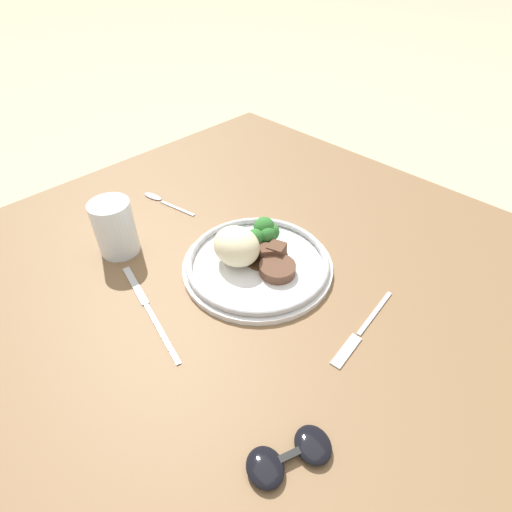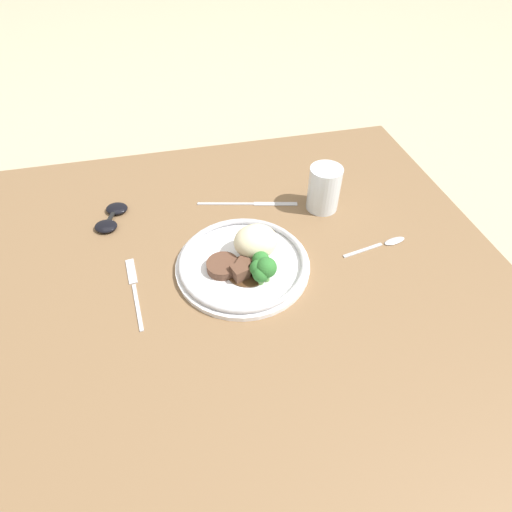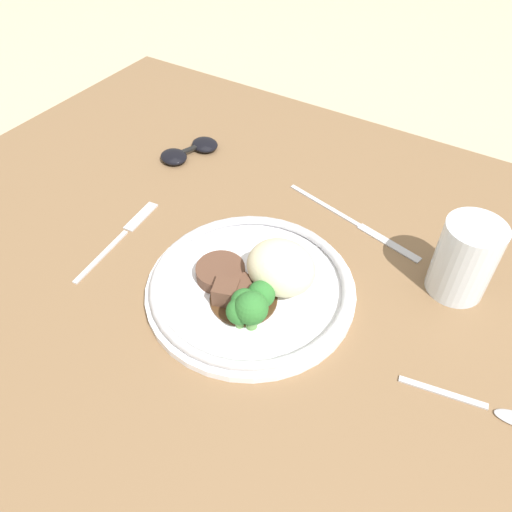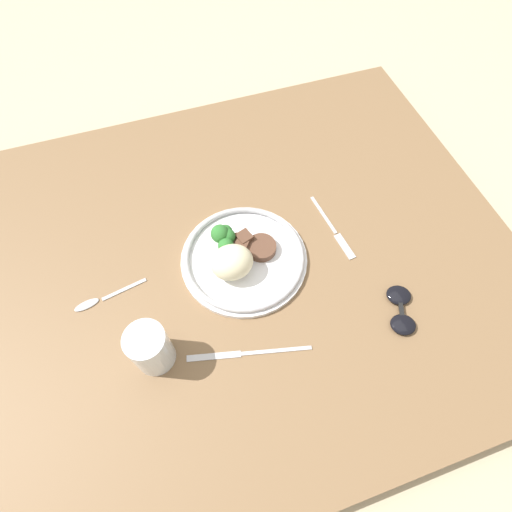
{
  "view_description": "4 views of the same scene",
  "coord_description": "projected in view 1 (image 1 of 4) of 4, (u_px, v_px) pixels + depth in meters",
  "views": [
    {
      "loc": [
        -0.34,
        0.38,
        0.52
      ],
      "look_at": [
        0.03,
        0.01,
        0.07
      ],
      "focal_mm": 28.0,
      "sensor_mm": 36.0,
      "label": 1
    },
    {
      "loc": [
        -0.07,
        -0.52,
        0.62
      ],
      "look_at": [
        0.05,
        -0.0,
        0.08
      ],
      "focal_mm": 28.0,
      "sensor_mm": 36.0,
      "label": 2
    },
    {
      "loc": [
        0.26,
        -0.34,
        0.52
      ],
      "look_at": [
        0.02,
        0.04,
        0.08
      ],
      "focal_mm": 35.0,
      "sensor_mm": 36.0,
      "label": 3
    },
    {
      "loc": [
        0.14,
        0.41,
        0.78
      ],
      "look_at": [
        0.01,
        0.03,
        0.08
      ],
      "focal_mm": 28.0,
      "sensor_mm": 36.0,
      "label": 4
    }
  ],
  "objects": [
    {
      "name": "ground_plane",
      "position": [
        273.0,
        290.0,
        0.73
      ],
      "size": [
        8.0,
        8.0,
        0.0
      ],
      "primitive_type": "plane",
      "color": "tan"
    },
    {
      "name": "dining_table",
      "position": [
        274.0,
        281.0,
        0.71
      ],
      "size": [
        1.11,
        0.97,
        0.04
      ],
      "color": "brown",
      "rests_on": "ground"
    },
    {
      "name": "plate",
      "position": [
        255.0,
        257.0,
        0.7
      ],
      "size": [
        0.26,
        0.26,
        0.08
      ],
      "color": "white",
      "rests_on": "dining_table"
    },
    {
      "name": "juice_glass",
      "position": [
        116.0,
        230.0,
        0.72
      ],
      "size": [
        0.07,
        0.07,
        0.1
      ],
      "color": "#F4AD19",
      "rests_on": "dining_table"
    },
    {
      "name": "fork",
      "position": [
        359.0,
        334.0,
        0.6
      ],
      "size": [
        0.03,
        0.18,
        0.0
      ],
      "rotation": [
        0.0,
        0.0,
        1.68
      ],
      "color": "#B7B7BC",
      "rests_on": "dining_table"
    },
    {
      "name": "knife",
      "position": [
        147.0,
        307.0,
        0.64
      ],
      "size": [
        0.23,
        0.06,
        0.0
      ],
      "rotation": [
        0.0,
        0.0,
        -0.23
      ],
      "color": "#B7B7BC",
      "rests_on": "dining_table"
    },
    {
      "name": "spoon",
      "position": [
        159.0,
        199.0,
        0.87
      ],
      "size": [
        0.15,
        0.04,
        0.01
      ],
      "rotation": [
        0.0,
        0.0,
        0.18
      ],
      "color": "#B7B7BC",
      "rests_on": "dining_table"
    },
    {
      "name": "sunglasses",
      "position": [
        290.0,
        456.0,
        0.46
      ],
      "size": [
        0.08,
        0.12,
        0.01
      ],
      "rotation": [
        0.0,
        0.0,
        -0.37
      ],
      "color": "black",
      "rests_on": "dining_table"
    }
  ]
}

